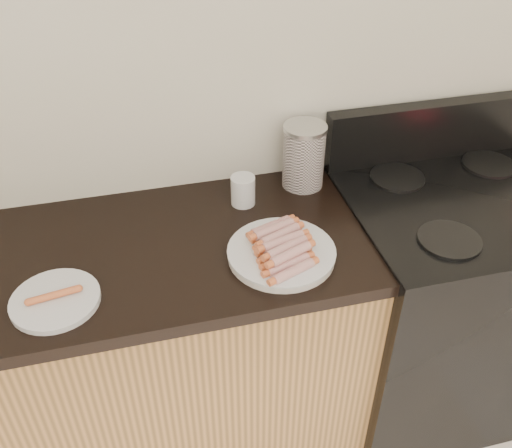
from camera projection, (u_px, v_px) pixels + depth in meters
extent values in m
cube|color=silver|center=(200.00, 65.00, 1.65)|extent=(4.00, 0.04, 2.60)
cube|color=#A8743F|center=(14.00, 387.00, 1.80)|extent=(2.20, 0.59, 0.86)
cube|color=black|center=(442.00, 304.00, 2.07)|extent=(0.76, 0.65, 0.90)
cube|color=black|center=(470.00, 201.00, 1.79)|extent=(0.76, 0.65, 0.01)
cube|color=black|center=(433.00, 130.00, 1.95)|extent=(0.76, 0.06, 0.20)
cylinder|color=black|center=(449.00, 240.00, 1.62)|extent=(0.18, 0.18, 0.01)
cylinder|color=black|center=(397.00, 177.00, 1.88)|extent=(0.18, 0.18, 0.01)
cylinder|color=black|center=(489.00, 164.00, 1.95)|extent=(0.18, 0.18, 0.01)
cylinder|color=white|center=(281.00, 254.00, 1.58)|extent=(0.37, 0.37, 0.02)
cylinder|color=white|center=(55.00, 300.00, 1.44)|extent=(0.25, 0.25, 0.02)
cylinder|color=#9F4D3D|center=(292.00, 271.00, 1.49)|extent=(0.13, 0.06, 0.03)
cylinder|color=#9F4D3D|center=(289.00, 264.00, 1.51)|extent=(0.13, 0.06, 0.03)
cylinder|color=#9F4D3D|center=(286.00, 258.00, 1.53)|extent=(0.13, 0.06, 0.03)
cylinder|color=#9F4D3D|center=(283.00, 251.00, 1.55)|extent=(0.13, 0.06, 0.03)
cylinder|color=#9F4D3D|center=(280.00, 244.00, 1.58)|extent=(0.13, 0.06, 0.03)
cylinder|color=#9F4D3D|center=(277.00, 238.00, 1.60)|extent=(0.13, 0.06, 0.03)
cylinder|color=#9F4D3D|center=(275.00, 232.00, 1.62)|extent=(0.13, 0.06, 0.03)
cylinder|color=#9F4D3D|center=(272.00, 226.00, 1.64)|extent=(0.13, 0.06, 0.03)
cylinder|color=#9F4D3D|center=(288.00, 254.00, 1.51)|extent=(0.13, 0.06, 0.03)
cylinder|color=#9F4D3D|center=(285.00, 248.00, 1.53)|extent=(0.13, 0.06, 0.03)
cylinder|color=#9F4D3D|center=(282.00, 241.00, 1.55)|extent=(0.13, 0.06, 0.03)
cylinder|color=#9F4D3D|center=(279.00, 235.00, 1.57)|extent=(0.13, 0.06, 0.03)
cylinder|color=#9F4D3D|center=(276.00, 229.00, 1.59)|extent=(0.13, 0.06, 0.03)
cylinder|color=#AF5739|center=(54.00, 295.00, 1.43)|extent=(0.13, 0.04, 0.02)
cylinder|color=silver|center=(304.00, 158.00, 1.82)|extent=(0.13, 0.13, 0.20)
cylinder|color=silver|center=(305.00, 128.00, 1.76)|extent=(0.14, 0.14, 0.01)
cylinder|color=white|center=(243.00, 190.00, 1.76)|extent=(0.08, 0.08, 0.09)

